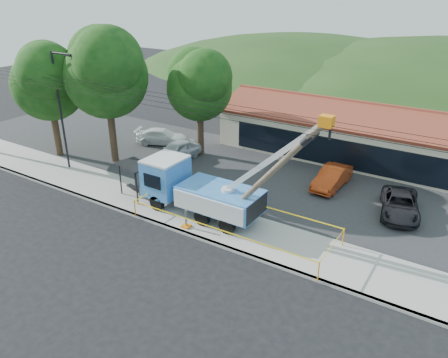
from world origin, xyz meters
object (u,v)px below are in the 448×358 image
object	(u,v)px
utility_truck	(198,189)
car_dark	(398,215)
bus_shelter	(137,172)
car_silver	(177,161)
car_white	(163,145)
car_red	(331,188)
leaning_pole	(271,173)

from	to	relation	value
utility_truck	car_dark	distance (m)	12.71
car_dark	utility_truck	bearing A→B (deg)	-162.09
bus_shelter	car_silver	size ratio (longest dim) A/B	0.60
bus_shelter	car_dark	distance (m)	17.07
utility_truck	car_white	xyz separation A→B (m)	(-10.26, 8.77, -1.80)
car_red	car_silver	bearing A→B (deg)	-169.30
car_silver	car_red	distance (m)	12.58
utility_truck	leaning_pole	distance (m)	5.60
leaning_pole	car_silver	size ratio (longest dim) A/B	1.63
utility_truck	car_silver	world-z (taller)	utility_truck
bus_shelter	car_silver	distance (m)	7.12
bus_shelter	car_red	distance (m)	13.64
utility_truck	car_dark	bearing A→B (deg)	31.91
leaning_pole	car_red	xyz separation A→B (m)	(0.65, 8.56, -4.18)
leaning_pole	car_dark	distance (m)	9.88
utility_truck	car_dark	xyz separation A→B (m)	(10.68, 6.65, -1.80)
car_dark	leaning_pole	bearing A→B (deg)	-142.83
utility_truck	car_red	distance (m)	10.17
car_silver	car_white	distance (m)	4.27
utility_truck	leaning_pole	xyz separation A→B (m)	(5.06, -0.33, 2.38)
leaning_pole	bus_shelter	xyz separation A→B (m)	(-9.89, 0.09, -2.31)
leaning_pole	bus_shelter	distance (m)	10.16
car_silver	car_white	size ratio (longest dim) A/B	0.99
car_red	car_dark	distance (m)	5.21
bus_shelter	car_red	size ratio (longest dim) A/B	0.63
utility_truck	leaning_pole	size ratio (longest dim) A/B	1.58
car_white	leaning_pole	bearing A→B (deg)	-144.49
utility_truck	car_silver	bearing A→B (deg)	136.66
leaning_pole	car_white	xyz separation A→B (m)	(-15.32, 9.10, -4.18)
car_red	car_dark	xyz separation A→B (m)	(4.97, -1.58, 0.00)
leaning_pole	car_dark	bearing A→B (deg)	51.17
bus_shelter	car_white	bearing A→B (deg)	136.41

